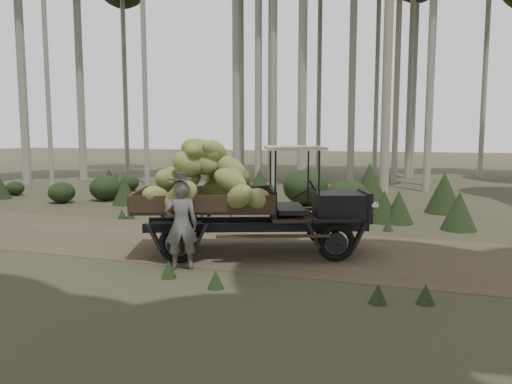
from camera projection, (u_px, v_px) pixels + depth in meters
The scene contains 5 objects.
ground at pixel (173, 240), 11.50m from camera, with size 120.00×120.00×0.00m, color #473D2B.
dirt_track at pixel (173, 240), 11.50m from camera, with size 70.00×4.00×0.01m, color brown.
banana_truck at pixel (230, 186), 10.05m from camera, with size 4.99×3.31×2.43m.
farmer at pixel (181, 224), 8.99m from camera, with size 0.70×0.60×1.76m.
undergrowth at pixel (179, 198), 14.70m from camera, with size 21.22×22.16×1.37m.
Camera 1 is at (5.46, -10.07, 2.45)m, focal length 35.00 mm.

